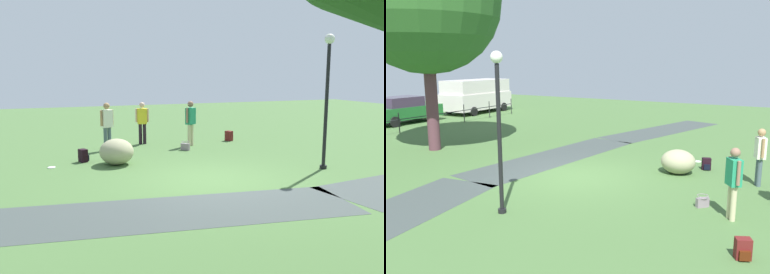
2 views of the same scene
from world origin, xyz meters
The scene contains 13 objects.
ground_plane centered at (0.00, 0.00, 0.00)m, with size 48.00×48.00×0.00m, color #456837.
footpath_segment_mid centered at (1.90, 1.97, 0.00)m, with size 8.20×3.10×0.01m.
footpath_segment_far centered at (9.69, 0.27, 0.00)m, with size 8.24×4.22×0.01m.
lamp_post centered at (-3.53, 0.01, 2.33)m, with size 0.28×0.28×3.80m.
lawn_boulder centered at (1.94, -2.69, 0.39)m, with size 1.06×1.14×0.78m.
woman_with_handbag centered at (-1.26, -4.82, 0.98)m, with size 0.45×0.40×1.69m.
passerby_on_path centered at (1.81, -5.08, 0.98)m, with size 0.49×0.35×1.69m.
handbag_on_grass centered at (-0.78, -4.08, 0.14)m, with size 0.38×0.38×0.31m.
backpack_by_boulder centered at (2.84, -3.40, 0.19)m, with size 0.33×0.33×0.40m.
spare_backpack_on_lawn centered at (-3.11, -5.33, 0.19)m, with size 0.34×0.34×0.40m.
frisbee_on_grass centered at (3.81, -2.90, 0.01)m, with size 0.23×0.23×0.02m.
parked_suv_orange centered at (4.54, 14.20, 0.81)m, with size 4.20×1.85×1.56m.
delivery_van centered at (10.40, 14.09, 1.26)m, with size 5.14×2.51×2.30m.
Camera 2 is at (-10.50, -6.06, 3.57)m, focal length 37.34 mm.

